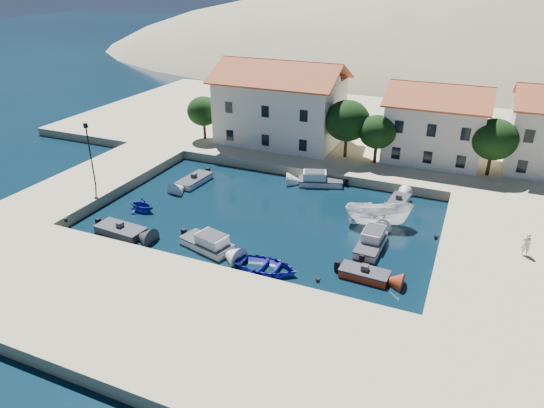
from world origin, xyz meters
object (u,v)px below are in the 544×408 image
(cabin_cruiser_south, at_px, (207,243))
(boat_east, at_px, (377,225))
(cabin_cruiser_east, at_px, (371,243))
(building_left, at_px, (280,101))
(building_mid, at_px, (436,121))
(lamppost, at_px, (89,148))
(rowboat_south, at_px, (267,270))
(pedestrian, at_px, (526,244))

(cabin_cruiser_south, relative_size, boat_east, 0.84)
(cabin_cruiser_east, bearing_deg, building_left, 41.11)
(boat_east, bearing_deg, building_mid, -26.05)
(lamppost, xyz_separation_m, rowboat_south, (21.10, -5.87, -4.75))
(building_mid, height_order, pedestrian, building_mid)
(cabin_cruiser_south, xyz_separation_m, boat_east, (11.74, 9.31, -0.48))
(building_left, bearing_deg, lamppost, -119.90)
(building_mid, distance_m, boat_east, 17.44)
(building_left, height_order, boat_east, building_left)
(pedestrian, bearing_deg, rowboat_south, 12.76)
(building_left, bearing_deg, boat_east, -44.73)
(cabin_cruiser_east, bearing_deg, building_mid, -3.60)
(building_left, relative_size, cabin_cruiser_east, 3.28)
(cabin_cruiser_east, xyz_separation_m, boat_east, (-0.34, 4.19, -0.48))
(rowboat_south, distance_m, cabin_cruiser_east, 8.90)
(cabin_cruiser_south, bearing_deg, building_mid, 76.37)
(building_mid, xyz_separation_m, pedestrian, (8.96, -18.73, -3.34))
(rowboat_south, bearing_deg, building_left, 18.94)
(rowboat_south, relative_size, cabin_cruiser_east, 1.07)
(lamppost, relative_size, boat_east, 1.08)
(building_left, height_order, cabin_cruiser_south, building_left)
(building_left, relative_size, lamppost, 2.36)
(cabin_cruiser_south, xyz_separation_m, pedestrian, (23.08, 7.05, 1.41))
(cabin_cruiser_east, bearing_deg, pedestrian, -78.03)
(building_left, xyz_separation_m, pedestrian, (26.96, -17.73, -4.05))
(cabin_cruiser_south, bearing_deg, lamppost, 177.82)
(cabin_cruiser_south, relative_size, cabin_cruiser_east, 1.09)
(building_left, distance_m, rowboat_south, 28.22)
(building_mid, distance_m, rowboat_south, 28.63)
(building_mid, relative_size, pedestrian, 5.94)
(building_mid, distance_m, cabin_cruiser_east, 21.29)
(building_left, height_order, building_mid, building_left)
(building_mid, bearing_deg, rowboat_south, -107.36)
(cabin_cruiser_east, bearing_deg, lamppost, 92.76)
(building_mid, relative_size, boat_east, 1.82)
(lamppost, distance_m, cabin_cruiser_south, 16.66)
(cabin_cruiser_east, bearing_deg, cabin_cruiser_south, 115.01)
(boat_east, bearing_deg, cabin_cruiser_east, 166.89)
(building_left, xyz_separation_m, lamppost, (-11.50, -20.00, -1.18))
(building_mid, xyz_separation_m, rowboat_south, (-8.40, -26.87, -5.22))
(rowboat_south, bearing_deg, lamppost, 73.04)
(boat_east, height_order, pedestrian, pedestrian)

